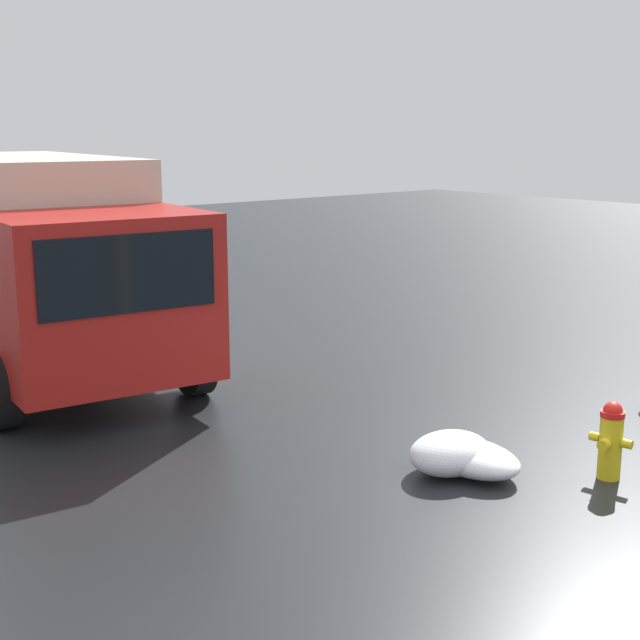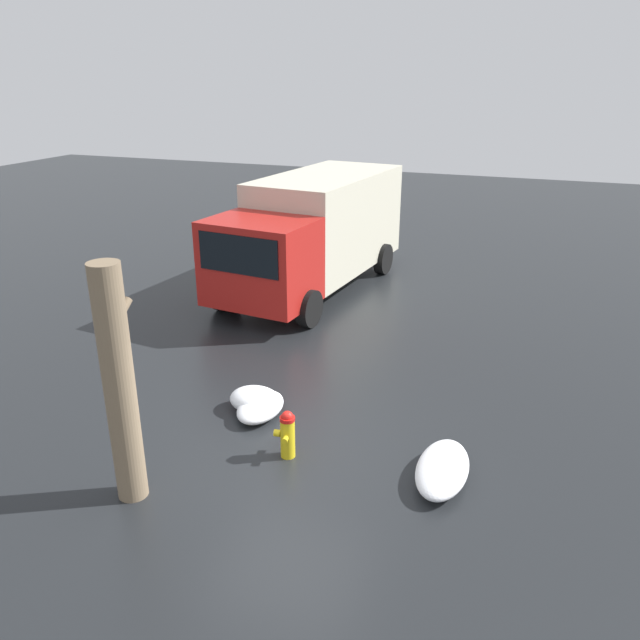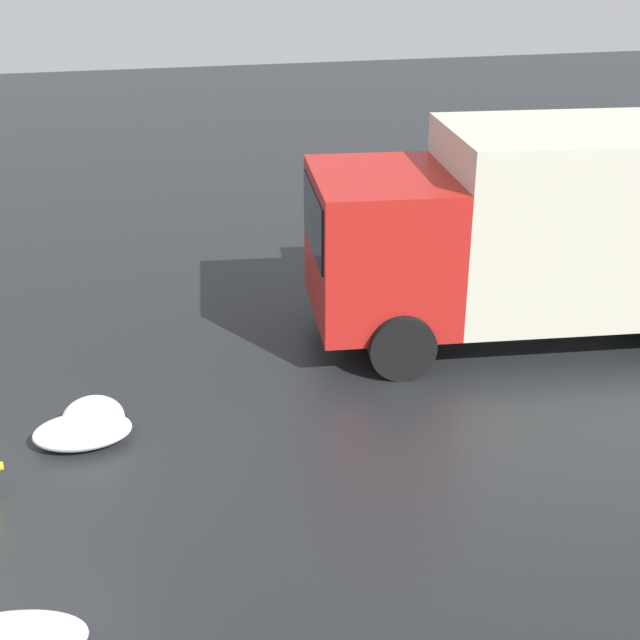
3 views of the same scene
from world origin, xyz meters
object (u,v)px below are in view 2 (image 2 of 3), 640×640
(tree_trunk, at_px, (120,386))
(pedestrian, at_px, (233,269))
(delivery_truck, at_px, (314,229))
(fire_hydrant, at_px, (287,433))

(tree_trunk, height_order, pedestrian, tree_trunk)
(delivery_truck, xyz_separation_m, pedestrian, (-2.21, 1.34, -0.64))
(fire_hydrant, bearing_deg, pedestrian, -65.49)
(tree_trunk, bearing_deg, pedestrian, 16.53)
(pedestrian, bearing_deg, delivery_truck, -100.83)
(fire_hydrant, relative_size, pedestrian, 0.43)
(tree_trunk, relative_size, delivery_truck, 0.48)
(fire_hydrant, bearing_deg, delivery_truck, -81.96)
(tree_trunk, xyz_separation_m, pedestrian, (7.32, 2.17, -0.72))
(fire_hydrant, bearing_deg, tree_trunk, 34.34)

